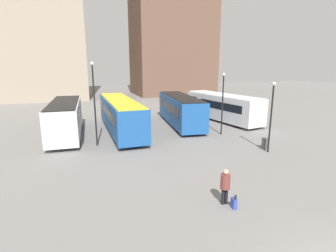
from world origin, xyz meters
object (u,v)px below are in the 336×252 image
(bus_0, at_px, (66,117))
(trash_bin, at_px, (265,144))
(bus_3, at_px, (222,106))
(traveler, at_px, (225,184))
(bus_2, at_px, (180,109))
(suitcase, at_px, (234,203))
(lamp_post_2, at_px, (94,98))
(bus_1, at_px, (120,114))
(lamp_post_0, at_px, (223,99))
(lamp_post_1, at_px, (271,111))

(bus_0, height_order, trash_bin, bus_0)
(bus_3, xyz_separation_m, traveler, (-9.65, -16.41, -0.63))
(bus_2, distance_m, suitcase, 17.07)
(trash_bin, bearing_deg, suitcase, -137.28)
(traveler, bearing_deg, bus_0, 31.50)
(bus_2, distance_m, lamp_post_2, 10.46)
(bus_1, relative_size, bus_2, 1.16)
(bus_3, bearing_deg, lamp_post_0, 140.21)
(lamp_post_0, bearing_deg, bus_0, 162.30)
(bus_3, height_order, lamp_post_2, lamp_post_2)
(bus_3, bearing_deg, bus_2, 85.35)
(bus_0, bearing_deg, traveler, -152.04)
(bus_3, distance_m, trash_bin, 10.72)
(bus_2, relative_size, lamp_post_2, 1.66)
(bus_2, bearing_deg, lamp_post_0, -150.76)
(traveler, distance_m, lamp_post_1, 9.02)
(bus_1, bearing_deg, lamp_post_0, -116.74)
(traveler, relative_size, lamp_post_0, 0.31)
(bus_0, xyz_separation_m, suitcase, (7.24, -15.69, -1.44))
(bus_0, bearing_deg, bus_2, -82.80)
(bus_2, distance_m, bus_3, 5.34)
(bus_2, relative_size, traveler, 6.34)
(bus_1, height_order, suitcase, bus_1)
(bus_3, bearing_deg, bus_1, 86.87)
(bus_1, height_order, lamp_post_2, lamp_post_2)
(traveler, xyz_separation_m, lamp_post_1, (6.97, 5.35, 2.04))
(trash_bin, bearing_deg, lamp_post_2, 156.53)
(traveler, xyz_separation_m, lamp_post_2, (-4.73, 11.23, 2.76))
(lamp_post_1, distance_m, trash_bin, 2.72)
(lamp_post_2, height_order, trash_bin, lamp_post_2)
(bus_2, height_order, bus_3, bus_2)
(bus_0, height_order, bus_2, bus_0)
(bus_0, distance_m, lamp_post_2, 5.06)
(bus_0, xyz_separation_m, lamp_post_0, (13.40, -4.28, 1.60))
(bus_2, distance_m, traveler, 16.61)
(lamp_post_2, xyz_separation_m, trash_bin, (11.98, -5.20, -3.34))
(bus_1, xyz_separation_m, lamp_post_2, (-2.57, -4.01, 2.07))
(bus_2, bearing_deg, trash_bin, -156.28)
(suitcase, relative_size, lamp_post_2, 0.11)
(bus_1, height_order, traveler, bus_1)
(bus_0, distance_m, trash_bin, 17.03)
(trash_bin, bearing_deg, bus_2, 106.27)
(lamp_post_0, bearing_deg, bus_3, 58.98)
(lamp_post_1, xyz_separation_m, lamp_post_2, (-11.70, 5.88, 0.72))
(lamp_post_0, distance_m, lamp_post_1, 5.62)
(bus_0, distance_m, bus_2, 11.40)
(bus_1, relative_size, lamp_post_2, 1.92)
(bus_0, height_order, suitcase, bus_0)
(suitcase, bearing_deg, trash_bin, -40.63)
(traveler, bearing_deg, bus_3, -23.81)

